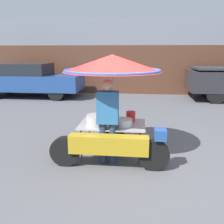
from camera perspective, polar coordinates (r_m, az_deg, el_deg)
ground_plane at (r=4.55m, az=4.79°, el=-12.54°), size 36.00×36.00×0.00m
shopfront_building at (r=13.00m, az=6.14°, el=12.50°), size 28.00×2.06×3.50m
vendor_motorcycle_cart at (r=4.62m, az=0.01°, el=7.47°), size 2.11×1.83×1.95m
vendor_person at (r=4.44m, az=-0.98°, el=-1.34°), size 0.38×0.22×1.54m
parked_car at (r=11.79m, az=-18.44°, el=7.07°), size 4.59×1.77×1.49m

